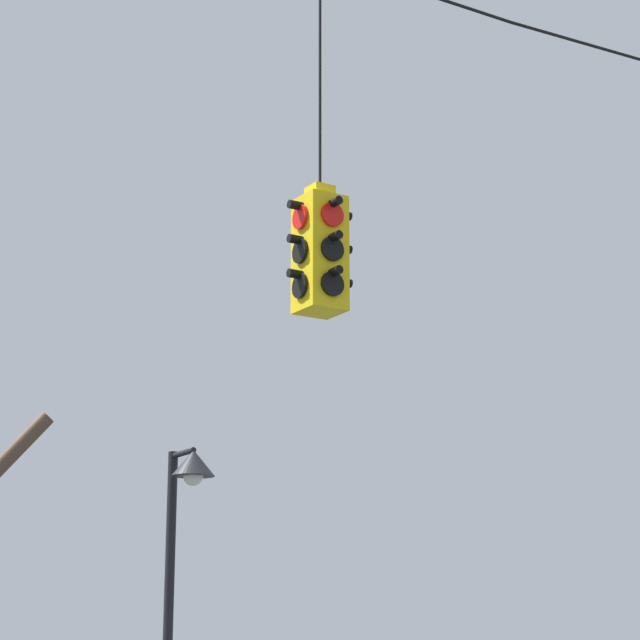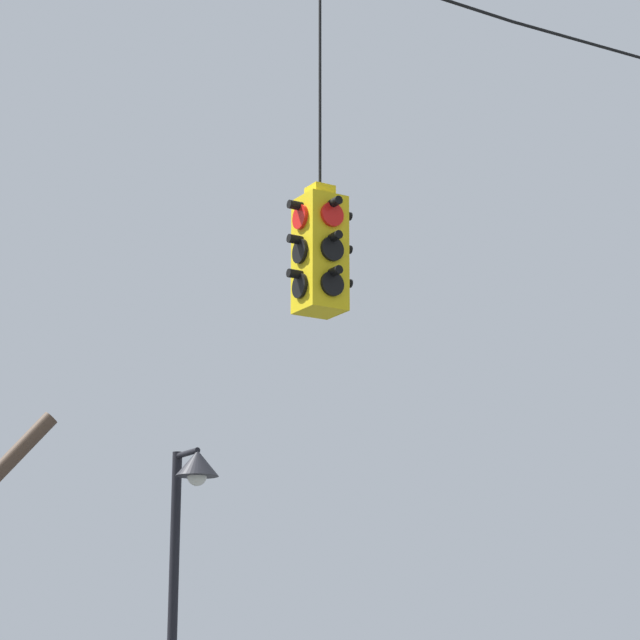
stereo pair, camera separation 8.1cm
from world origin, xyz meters
The scene contains 2 objects.
traffic_light_near_right_pole centered at (-1.28, 0.26, 5.18)m, with size 0.58×0.58×3.12m.
street_lamp centered at (0.24, 5.80, 3.44)m, with size 0.52×0.89×4.44m.
Camera 2 is at (-6.20, -7.84, 2.14)m, focal length 70.00 mm.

